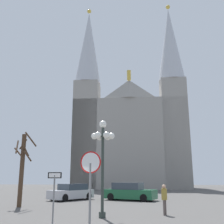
{
  "coord_description": "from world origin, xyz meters",
  "views": [
    {
      "loc": [
        2.93,
        -8.35,
        2.15
      ],
      "look_at": [
        0.85,
        20.65,
        9.11
      ],
      "focal_mm": 42.78,
      "sensor_mm": 36.0,
      "label": 1
    }
  ],
  "objects": [
    {
      "name": "one_way_arrow_sign",
      "position": [
        -0.46,
        3.52,
        1.46
      ],
      "size": [
        0.62,
        0.07,
        2.3
      ],
      "color": "slate",
      "rests_on": "ground"
    },
    {
      "name": "pedestrian_walking",
      "position": [
        4.76,
        7.62,
        1.0
      ],
      "size": [
        0.32,
        0.32,
        1.66
      ],
      "color": "#594C47",
      "rests_on": "ground"
    },
    {
      "name": "bare_tree",
      "position": [
        -5.02,
        10.92,
        2.81
      ],
      "size": [
        1.5,
        1.29,
        5.24
      ],
      "color": "#473323",
      "rests_on": "ground"
    },
    {
      "name": "street_lamp",
      "position": [
        1.36,
        6.4,
        3.66
      ],
      "size": [
        1.32,
        1.19,
        5.19
      ],
      "color": "#2D3833",
      "rests_on": "ground"
    },
    {
      "name": "stop_sign",
      "position": [
        1.47,
        1.31,
        2.11
      ],
      "size": [
        0.77,
        0.21,
        3.01
      ],
      "color": "slate",
      "rests_on": "ground"
    },
    {
      "name": "parked_car_near_silver",
      "position": [
        -2.59,
        16.74,
        0.68
      ],
      "size": [
        3.95,
        4.38,
        1.43
      ],
      "color": "#B7B7BC",
      "rests_on": "ground"
    },
    {
      "name": "cathedral",
      "position": [
        2.82,
        40.25,
        10.49
      ],
      "size": [
        20.1,
        11.95,
        34.26
      ],
      "color": "gray",
      "rests_on": "ground"
    },
    {
      "name": "parked_car_far_green",
      "position": [
        2.73,
        16.82,
        0.72
      ],
      "size": [
        4.91,
        3.36,
        1.54
      ],
      "color": "#1E5B38",
      "rests_on": "ground"
    }
  ]
}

